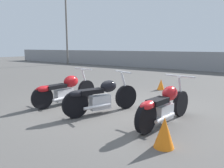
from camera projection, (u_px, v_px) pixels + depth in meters
name	position (u px, v px, depth m)	size (l,w,h in m)	color
ground_plane	(116.00, 108.00, 5.63)	(60.00, 60.00, 0.00)	#514F4C
fence_back	(208.00, 62.00, 13.85)	(40.00, 0.04, 1.24)	gray
light_pole_right	(66.00, 15.00, 19.01)	(0.70, 0.35, 7.29)	slate
motorcycle_slot_0	(65.00, 90.00, 5.97)	(0.73, 2.04, 0.94)	black
motorcycle_slot_1	(100.00, 97.00, 5.13)	(0.92, 1.89, 0.97)	black
motorcycle_slot_2	(164.00, 105.00, 4.38)	(0.68, 1.97, 0.95)	black
traffic_cone_near	(161.00, 84.00, 7.99)	(0.27, 0.27, 0.39)	orange
traffic_cone_far	(164.00, 132.00, 3.39)	(0.32, 0.32, 0.49)	orange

